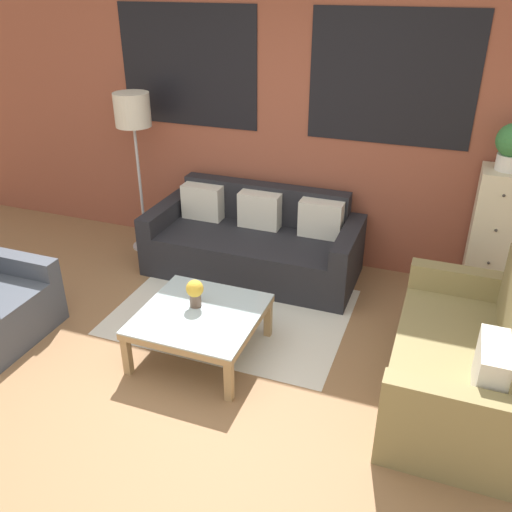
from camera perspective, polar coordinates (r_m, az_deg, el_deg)
The scene contains 9 objects.
ground_plane at distance 3.84m, azimuth -9.20°, elevation -15.06°, with size 16.00×16.00×0.00m, color #8E6642.
wall_back_brick at distance 5.21m, azimuth 2.95°, elevation 14.55°, with size 8.40×0.09×2.80m.
rug at distance 4.69m, azimuth -2.47°, elevation -5.82°, with size 1.94×1.44×0.00m.
couch_dark at distance 5.19m, azimuth -0.19°, elevation 1.35°, with size 1.98×0.88×0.78m.
settee_vintage at distance 3.88m, azimuth 21.05°, elevation -10.39°, with size 0.80×1.55×0.92m.
coffee_table at distance 4.05m, azimuth -5.90°, elevation -6.57°, with size 0.87×0.87×0.37m.
floor_lamp at distance 5.43m, azimuth -12.81°, elevation 14.00°, with size 0.34×0.34×1.60m.
drawer_cabinet at distance 5.00m, azimuth 23.58°, elevation 1.80°, with size 0.36×0.39×1.19m.
flower_vase at distance 4.04m, azimuth -6.45°, elevation -3.74°, with size 0.13×0.13×0.22m.
Camera 1 is at (1.53, -2.40, 2.58)m, focal length 38.00 mm.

